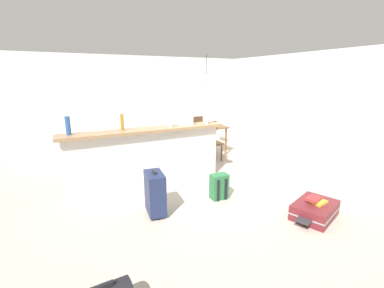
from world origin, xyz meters
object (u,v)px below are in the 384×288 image
Objects in this scene: backpack_green at (219,187)px; bottle_blue at (68,126)px; dining_chair_far_side at (194,131)px; suitcase_flat_maroon at (315,210)px; dining_chair_near_partition at (211,139)px; suitcase_upright_navy at (155,193)px; bottle_amber at (122,122)px; bottle_white at (207,117)px; book_stack at (316,200)px; bottle_clear at (171,121)px; pendant_lamp at (206,77)px; dining_table at (203,130)px; grocery_bag at (185,119)px.

bottle_blue is at bearing 152.19° from backpack_green.
dining_chair_far_side reaches higher than suitcase_flat_maroon.
dining_chair_near_partition is 1.39× the size of suitcase_upright_navy.
bottle_blue is 1.05× the size of bottle_amber.
book_stack is (0.57, -2.15, -0.94)m from bottle_white.
dining_chair_far_side is 4.12m from suitcase_flat_maroon.
bottle_blue reaches higher than bottle_clear.
bottle_white is (0.77, 0.04, 0.00)m from bottle_clear.
pendant_lamp is 3.16m from backpack_green.
suitcase_upright_navy is at bearing -81.68° from bottle_amber.
dining_chair_far_side is 1.04× the size of suitcase_flat_maroon.
dining_table is 1.31m from pendant_lamp.
grocery_bag is 0.29× the size of suitcase_flat_maroon.
grocery_bag is at bearing -132.76° from pendant_lamp.
bottle_clear is 1.83m from dining_chair_near_partition.
bottle_blue reaches higher than suitcase_flat_maroon.
dining_chair_far_side reaches higher than book_stack.
bottle_white is 0.61× the size of backpack_green.
grocery_bag reaches higher than backpack_green.
dining_chair_far_side is at bearing 93.58° from pendant_lamp.
bottle_clear is at bearing 121.98° from suitcase_flat_maroon.
bottle_white is at bearing -119.38° from pendant_lamp.
backpack_green is at bearing 0.65° from suitcase_upright_navy.
backpack_green is at bearing -27.81° from bottle_blue.
dining_chair_far_side is (0.03, 0.53, -0.13)m from dining_table.
grocery_bag is (1.18, -0.03, -0.03)m from bottle_amber.
pendant_lamp is at bearing 86.40° from suitcase_flat_maroon.
grocery_bag is at bearing 114.06° from book_stack.
book_stack is at bearing -57.68° from bottle_clear.
grocery_bag reaches higher than suitcase_flat_maroon.
dining_table is at bearing 49.37° from grocery_bag.
grocery_bag is 1.93m from pendant_lamp.
dining_chair_near_partition is at bearing 37.16° from grocery_bag.
suitcase_flat_maroon is at bearing -92.62° from dining_chair_far_side.
bottle_clear is at bearing -9.87° from bottle_amber.
grocery_bag is at bearing 47.15° from suitcase_upright_navy.
grocery_bag is 0.39× the size of pendant_lamp.
bottle_clear is 0.37× the size of pendant_lamp.
backpack_green is 1.46m from book_stack.
suitcase_upright_navy is (-1.11, -0.01, 0.13)m from backpack_green.
bottle_white is 0.43m from grocery_bag.
bottle_amber reaches higher than grocery_bag.
pendant_lamp is at bearing 60.62° from bottle_white.
bottle_clear is 0.77m from bottle_white.
grocery_bag is 0.28× the size of dining_chair_near_partition.
bottle_amber is 1.14× the size of bottle_clear.
bottle_white reaches higher than bottle_clear.
pendant_lamp reaches higher than suitcase_flat_maroon.
pendant_lamp reaches higher than dining_table.
bottle_amber is 0.43× the size of pendant_lamp.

